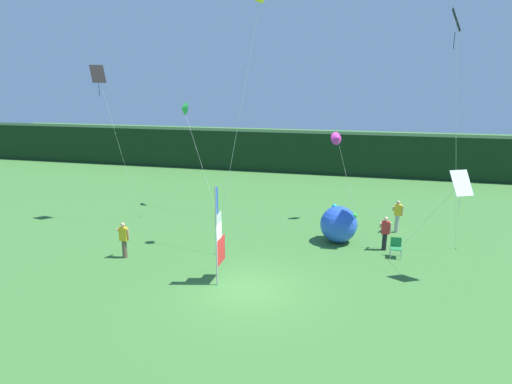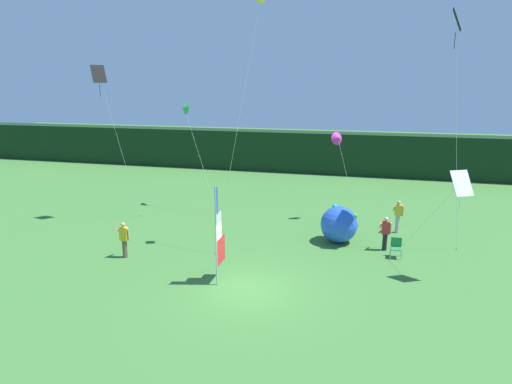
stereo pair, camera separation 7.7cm
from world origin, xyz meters
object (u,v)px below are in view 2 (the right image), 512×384
person_near_banner (385,233)px  kite_green_delta_4 (184,108)px  person_far_left (398,216)px  person_mid_field (124,239)px  banner_flag (219,236)px  kite_black_diamond_5 (457,33)px  inflatable_balloon (339,224)px  kite_magenta_delta_2 (338,139)px  kite_white_diamond_1 (460,186)px  kite_black_diamond_3 (100,80)px  folding_chair (396,246)px

person_near_banner → kite_green_delta_4: bearing=157.3°
person_far_left → person_near_banner: bearing=-104.1°
person_far_left → person_mid_field: bearing=-151.2°
banner_flag → person_far_left: size_ratio=2.30×
person_mid_field → banner_flag: bearing=-15.1°
kite_black_diamond_5 → person_near_banner: bearing=-158.6°
person_mid_field → kite_green_delta_4: kite_green_delta_4 is taller
banner_flag → kite_black_diamond_5: 13.41m
person_far_left → inflatable_balloon: inflatable_balloon is taller
person_far_left → kite_magenta_delta_2: (-3.42, 1.56, 3.79)m
person_mid_field → kite_black_diamond_5: 17.23m
person_far_left → inflatable_balloon: size_ratio=0.93×
person_mid_field → kite_white_diamond_1: (14.02, 1.27, 3.00)m
kite_black_diamond_3 → inflatable_balloon: bearing=-3.2°
person_mid_field → kite_magenta_delta_2: size_ratio=0.33×
person_far_left → folding_chair: bearing=-93.6°
inflatable_balloon → banner_flag: bearing=-126.3°
inflatable_balloon → kite_black_diamond_3: 15.02m
kite_white_diamond_1 → banner_flag: bearing=-163.8°
kite_black_diamond_3 → kite_black_diamond_5: size_ratio=0.80×
banner_flag → person_mid_field: 5.30m
inflatable_balloon → kite_green_delta_4: (-10.03, 4.54, 5.29)m
person_mid_field → kite_magenta_delta_2: kite_magenta_delta_2 is taller
inflatable_balloon → person_far_left: bearing=37.4°
person_far_left → inflatable_balloon: 3.68m
kite_white_diamond_1 → kite_magenta_delta_2: (-5.22, 7.00, 0.84)m
banner_flag → person_far_left: banner_flag is taller
kite_white_diamond_1 → kite_black_diamond_3: bearing=167.6°
inflatable_balloon → kite_black_diamond_5: 10.05m
person_far_left → kite_black_diamond_5: bearing=-48.2°
folding_chair → kite_green_delta_4: bearing=155.2°
kite_white_diamond_1 → kite_magenta_delta_2: kite_magenta_delta_2 is taller
banner_flag → person_mid_field: (-5.02, 1.35, -1.04)m
kite_black_diamond_3 → person_mid_field: bearing=-52.7°
person_far_left → kite_black_diamond_3: size_ratio=0.20×
person_mid_field → person_far_left: size_ratio=0.95×
person_mid_field → kite_white_diamond_1: size_ratio=0.37×
person_near_banner → inflatable_balloon: inflatable_balloon is taller
banner_flag → kite_magenta_delta_2: size_ratio=0.78×
person_far_left → kite_green_delta_4: 14.17m
person_mid_field → kite_black_diamond_3: (-3.98, 5.23, 7.00)m
banner_flag → kite_black_diamond_3: size_ratio=0.46×
person_mid_field → folding_chair: (12.00, 3.15, -0.38)m
person_far_left → kite_black_diamond_3: (-16.20, -1.48, 6.96)m
banner_flag → kite_white_diamond_1: kite_white_diamond_1 is taller
folding_chair → kite_magenta_delta_2: (-3.19, 5.12, 4.22)m
person_near_banner → kite_magenta_delta_2: size_ratio=0.32×
kite_white_diamond_1 → kite_black_diamond_5: 6.94m
person_far_left → kite_white_diamond_1: 6.45m
kite_magenta_delta_2 → kite_black_diamond_5: 8.00m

